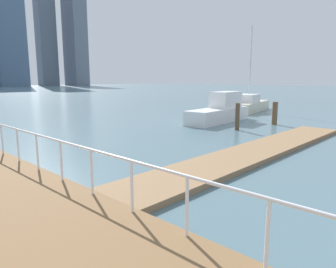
% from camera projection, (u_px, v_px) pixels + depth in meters
% --- Properties ---
extents(ground_plane, '(300.00, 300.00, 0.00)m').
position_uv_depth(ground_plane, '(38.00, 138.00, 16.18)').
color(ground_plane, slate).
extents(floating_dock, '(15.93, 2.00, 0.18)m').
position_uv_depth(floating_dock, '(255.00, 152.00, 12.57)').
color(floating_dock, '#93704C').
rests_on(floating_dock, ground_plane).
extents(boardwalk_railing, '(0.06, 31.23, 1.08)m').
position_uv_depth(boardwalk_railing, '(91.00, 159.00, 6.98)').
color(boardwalk_railing, white).
rests_on(boardwalk_railing, boardwalk).
extents(dock_piling_1, '(0.26, 0.26, 1.62)m').
position_uv_depth(dock_piling_1, '(237.00, 117.00, 18.44)').
color(dock_piling_1, brown).
rests_on(dock_piling_1, ground_plane).
extents(dock_piling_2, '(0.35, 0.35, 1.54)m').
position_uv_depth(dock_piling_2, '(275.00, 113.00, 20.72)').
color(dock_piling_2, brown).
rests_on(dock_piling_2, ground_plane).
extents(moored_boat_3, '(6.42, 2.24, 2.13)m').
position_uv_depth(moored_boat_3, '(220.00, 111.00, 22.22)').
color(moored_boat_3, white).
rests_on(moored_boat_3, ground_plane).
extents(moored_boat_4, '(7.64, 3.68, 7.96)m').
position_uv_depth(moored_boat_4, '(248.00, 105.00, 29.55)').
color(moored_boat_4, beige).
rests_on(moored_boat_4, ground_plane).
extents(skyline_tower_5, '(12.10, 10.71, 50.22)m').
position_uv_depth(skyline_tower_5, '(8.00, 27.00, 132.49)').
color(skyline_tower_5, slate).
rests_on(skyline_tower_5, ground_plane).
extents(skyline_tower_6, '(8.51, 7.57, 64.82)m').
position_uv_depth(skyline_tower_6, '(45.00, 18.00, 149.77)').
color(skyline_tower_6, slate).
rests_on(skyline_tower_6, ground_plane).
extents(skyline_tower_7, '(7.99, 13.37, 45.57)m').
position_uv_depth(skyline_tower_7, '(75.00, 39.00, 153.22)').
color(skyline_tower_7, slate).
rests_on(skyline_tower_7, ground_plane).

